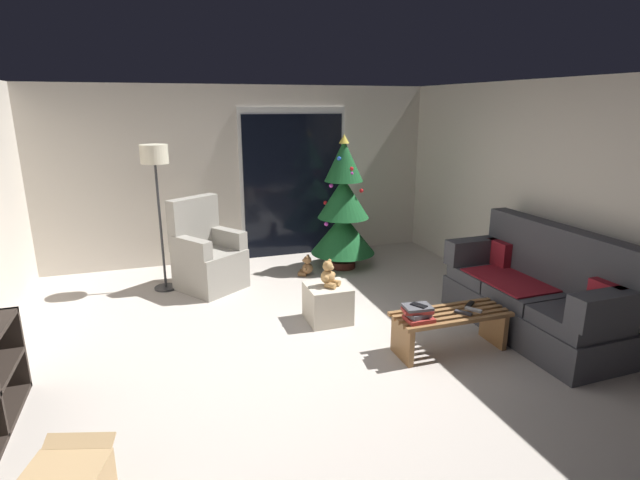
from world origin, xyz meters
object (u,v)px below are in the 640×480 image
at_px(remote_graphite, 463,313).
at_px(armchair, 207,257).
at_px(ottoman, 328,303).
at_px(book_stack, 418,313).
at_px(cell_phone, 419,305).
at_px(couch, 536,295).
at_px(remote_black, 470,304).
at_px(floor_lamp, 155,169).
at_px(coffee_table, 450,325).
at_px(teddy_bear_chestnut_by_tree, 307,267).
at_px(christmas_tree, 343,210).
at_px(teddy_bear_honey, 329,275).
at_px(remote_silver, 473,310).

bearing_deg(remote_graphite, armchair, 92.23).
bearing_deg(ottoman, book_stack, -64.72).
bearing_deg(cell_phone, couch, -23.44).
xyz_separation_m(book_stack, ottoman, (-0.49, 1.03, -0.25)).
distance_m(couch, remote_black, 0.77).
bearing_deg(couch, floor_lamp, 145.35).
distance_m(coffee_table, remote_graphite, 0.18).
bearing_deg(coffee_table, teddy_bear_chestnut_by_tree, 105.36).
bearing_deg(floor_lamp, remote_graphite, -44.99).
height_order(couch, floor_lamp, floor_lamp).
height_order(cell_phone, teddy_bear_chestnut_by_tree, cell_phone).
bearing_deg(book_stack, remote_graphite, -1.37).
distance_m(christmas_tree, ottoman, 1.90).
height_order(couch, ottoman, couch).
distance_m(remote_black, floor_lamp, 3.83).
xyz_separation_m(coffee_table, remote_black, (0.26, 0.08, 0.14)).
height_order(coffee_table, remote_graphite, remote_graphite).
xyz_separation_m(couch, christmas_tree, (-1.11, 2.51, 0.43)).
height_order(armchair, teddy_bear_honey, armchair).
distance_m(remote_graphite, christmas_tree, 2.69).
bearing_deg(remote_graphite, couch, -28.96).
bearing_deg(remote_black, ottoman, 13.72).
xyz_separation_m(cell_phone, armchair, (-1.60, 2.43, -0.12)).
bearing_deg(christmas_tree, armchair, -173.82).
distance_m(couch, book_stack, 1.41).
height_order(couch, book_stack, couch).
height_order(armchair, floor_lamp, floor_lamp).
bearing_deg(teddy_bear_chestnut_by_tree, ottoman, -97.94).
xyz_separation_m(remote_graphite, teddy_bear_chestnut_by_tree, (-0.75, 2.48, -0.27)).
relative_size(remote_graphite, teddy_bear_chestnut_by_tree, 0.55).
bearing_deg(armchair, couch, -37.60).
relative_size(ottoman, teddy_bear_chestnut_by_tree, 1.54).
xyz_separation_m(christmas_tree, teddy_bear_honey, (-0.78, -1.62, -0.31)).
height_order(remote_silver, teddy_bear_chestnut_by_tree, remote_silver).
height_order(ottoman, teddy_bear_chestnut_by_tree, ottoman).
bearing_deg(book_stack, cell_phone, 45.87).
bearing_deg(teddy_bear_chestnut_by_tree, remote_black, -68.46).
distance_m(remote_black, christmas_tree, 2.57).
relative_size(remote_graphite, christmas_tree, 0.08).
distance_m(floor_lamp, teddy_bear_honey, 2.45).
relative_size(coffee_table, christmas_tree, 0.59).
bearing_deg(remote_silver, teddy_bear_chestnut_by_tree, 77.08).
distance_m(remote_black, ottoman, 1.45).
bearing_deg(ottoman, remote_graphite, -47.65).
height_order(armchair, teddy_bear_chestnut_by_tree, armchair).
distance_m(christmas_tree, floor_lamp, 2.50).
relative_size(coffee_table, ottoman, 2.50).
xyz_separation_m(book_stack, armchair, (-1.59, 2.44, -0.05)).
xyz_separation_m(coffee_table, floor_lamp, (-2.48, 2.51, 1.25)).
bearing_deg(remote_silver, ottoman, 104.16).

